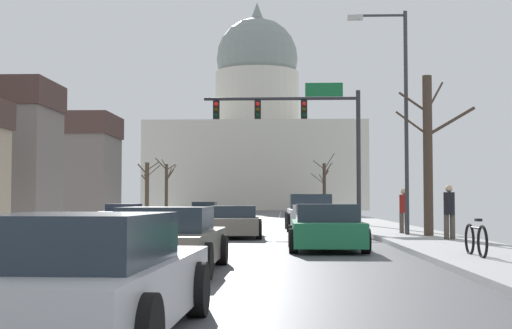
% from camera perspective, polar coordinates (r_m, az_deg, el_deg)
% --- Properties ---
extents(ground, '(20.00, 180.00, 0.20)m').
position_cam_1_polar(ground, '(22.05, -7.84, -6.30)').
color(ground, '#49494E').
extents(signal_gantry, '(7.91, 0.41, 7.15)m').
position_cam_1_polar(signal_gantry, '(36.32, 3.78, 3.39)').
color(signal_gantry, '#28282D').
rests_on(signal_gantry, ground).
extents(street_lamp_right, '(2.14, 0.24, 8.00)m').
position_cam_1_polar(street_lamp_right, '(26.15, 11.26, 4.88)').
color(street_lamp_right, '#333338').
rests_on(street_lamp_right, ground).
extents(capitol_building, '(30.24, 19.70, 30.49)m').
position_cam_1_polar(capitol_building, '(104.70, 0.09, 1.85)').
color(capitol_building, beige).
rests_on(capitol_building, ground).
extents(pickup_truck_near_00, '(2.38, 5.76, 1.63)m').
position_cam_1_polar(pickup_truck_near_00, '(32.65, 4.40, -3.95)').
color(pickup_truck_near_00, silver).
rests_on(pickup_truck_near_00, ground).
extents(sedan_near_01, '(2.18, 4.57, 1.15)m').
position_cam_1_polar(sedan_near_01, '(26.30, -1.79, -4.61)').
color(sedan_near_01, '#6B6056').
rests_on(sedan_near_01, ground).
extents(sedan_near_02, '(2.06, 4.23, 1.25)m').
position_cam_1_polar(sedan_near_02, '(19.69, 5.61, -5.07)').
color(sedan_near_02, '#1E7247').
rests_on(sedan_near_02, ground).
extents(sedan_near_03, '(2.07, 4.57, 1.23)m').
position_cam_1_polar(sedan_near_03, '(13.89, -7.05, -6.10)').
color(sedan_near_03, '#6B6056').
rests_on(sedan_near_03, ground).
extents(sedan_near_04, '(2.10, 4.60, 1.23)m').
position_cam_1_polar(sedan_near_04, '(7.23, -13.56, -8.93)').
color(sedan_near_04, silver).
rests_on(sedan_near_04, ground).
extents(sedan_oncoming_00, '(2.14, 4.61, 1.15)m').
position_cam_1_polar(sedan_oncoming_00, '(41.98, -10.48, -3.91)').
color(sedan_oncoming_00, navy).
rests_on(sedan_oncoming_00, ground).
extents(sedan_oncoming_01, '(2.12, 4.63, 1.24)m').
position_cam_1_polar(sedan_oncoming_01, '(52.70, -4.13, -3.68)').
color(sedan_oncoming_01, black).
rests_on(sedan_oncoming_01, ground).
extents(flank_building_01, '(10.05, 7.90, 9.88)m').
position_cam_1_polar(flank_building_01, '(74.17, -14.91, 0.07)').
color(flank_building_01, slate).
rests_on(flank_building_01, ground).
extents(bare_tree_00, '(2.69, 1.48, 5.54)m').
position_cam_1_polar(bare_tree_00, '(25.46, 13.54, 0.99)').
color(bare_tree_00, '#423328').
rests_on(bare_tree_00, ground).
extents(bare_tree_01, '(2.07, 2.42, 4.66)m').
position_cam_1_polar(bare_tree_01, '(64.50, -8.66, -1.72)').
color(bare_tree_01, '#4C3D2D').
rests_on(bare_tree_01, ground).
extents(bare_tree_02, '(2.45, 1.69, 6.05)m').
position_cam_1_polar(bare_tree_02, '(74.05, 5.45, -1.71)').
color(bare_tree_02, '#423328').
rests_on(bare_tree_02, ground).
extents(bare_tree_03, '(2.09, 2.26, 5.54)m').
position_cam_1_polar(bare_tree_03, '(73.32, -7.13, -1.67)').
color(bare_tree_03, '#4C3D2D').
rests_on(bare_tree_03, ground).
extents(pedestrian_00, '(0.35, 0.34, 1.69)m').
position_cam_1_polar(pedestrian_00, '(23.11, 15.10, -3.46)').
color(pedestrian_00, '#4C4238').
rests_on(pedestrian_00, ground).
extents(pedestrian_01, '(0.35, 0.34, 1.64)m').
position_cam_1_polar(pedestrian_01, '(27.11, 11.68, -3.45)').
color(pedestrian_01, '#4C4238').
rests_on(pedestrian_01, ground).
extents(bicycle_parked, '(0.12, 1.77, 0.85)m').
position_cam_1_polar(bicycle_parked, '(16.50, 17.07, -5.75)').
color(bicycle_parked, black).
rests_on(bicycle_parked, ground).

